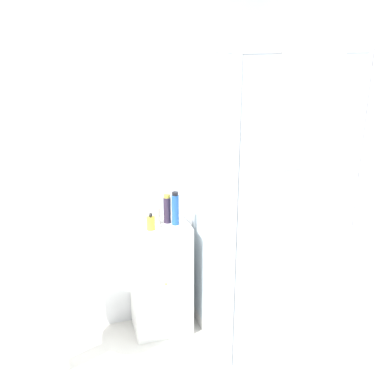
# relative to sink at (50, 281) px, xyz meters

# --- Properties ---
(wall_back) EXTENTS (6.40, 0.06, 2.50)m
(wall_back) POSITION_rel_sink_xyz_m (0.23, 0.45, 0.57)
(wall_back) COLOR silver
(wall_back) RESTS_ON ground_plane
(shower_enclosure) EXTENTS (0.84, 0.87, 2.09)m
(shower_enclosure) POSITION_rel_sink_xyz_m (1.42, -0.09, -0.06)
(shower_enclosure) COLOR white
(shower_enclosure) RESTS_ON ground_plane
(vanity_cabinet) EXTENTS (0.43, 0.33, 0.87)m
(vanity_cabinet) POSITION_rel_sink_xyz_m (0.77, 0.25, -0.25)
(vanity_cabinet) COLOR white
(vanity_cabinet) RESTS_ON ground_plane
(sink) EXTENTS (0.48, 0.48, 0.99)m
(sink) POSITION_rel_sink_xyz_m (0.00, 0.00, 0.00)
(sink) COLOR white
(sink) RESTS_ON ground_plane
(soap_dispenser) EXTENTS (0.06, 0.06, 0.13)m
(soap_dispenser) POSITION_rel_sink_xyz_m (0.70, 0.19, 0.24)
(soap_dispenser) COLOR yellow
(soap_dispenser) RESTS_ON vanity_cabinet
(shampoo_bottle_tall_black) EXTENTS (0.05, 0.05, 0.22)m
(shampoo_bottle_tall_black) POSITION_rel_sink_xyz_m (0.84, 0.28, 0.29)
(shampoo_bottle_tall_black) COLOR #281E33
(shampoo_bottle_tall_black) RESTS_ON vanity_cabinet
(shampoo_bottle_blue) EXTENTS (0.05, 0.05, 0.25)m
(shampoo_bottle_blue) POSITION_rel_sink_xyz_m (0.89, 0.23, 0.31)
(shampoo_bottle_blue) COLOR #1E4C93
(shampoo_bottle_blue) RESTS_ON vanity_cabinet
(lotion_bottle_white) EXTENTS (0.05, 0.06, 0.14)m
(lotion_bottle_white) POSITION_rel_sink_xyz_m (0.76, 0.29, 0.25)
(lotion_bottle_white) COLOR beige
(lotion_bottle_white) RESTS_ON vanity_cabinet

